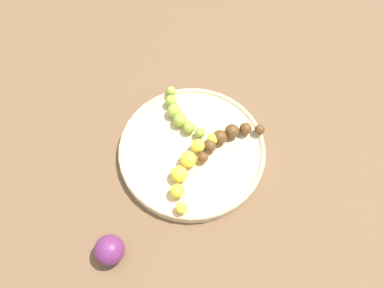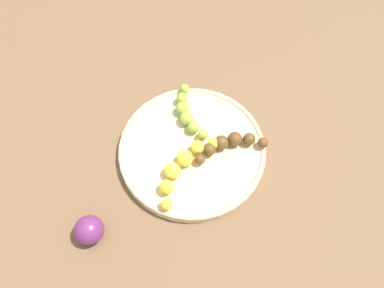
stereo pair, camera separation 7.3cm
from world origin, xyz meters
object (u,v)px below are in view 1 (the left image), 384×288
(fruit_bowl, at_px, (192,150))
(banana_yellow, at_px, (187,168))
(banana_overripe, at_px, (228,137))
(banana_green, at_px, (179,114))
(plum_purple, at_px, (109,250))

(fruit_bowl, bearing_deg, banana_yellow, -88.38)
(banana_overripe, height_order, banana_yellow, banana_yellow)
(banana_green, xyz_separation_m, plum_purple, (-0.05, -0.29, -0.01))
(banana_yellow, relative_size, plum_purple, 3.27)
(fruit_bowl, xyz_separation_m, plum_purple, (-0.09, -0.22, 0.01))
(banana_overripe, relative_size, banana_yellow, 0.68)
(fruit_bowl, relative_size, plum_purple, 5.55)
(banana_green, height_order, plum_purple, plum_purple)
(fruit_bowl, bearing_deg, banana_overripe, 27.70)
(banana_yellow, distance_m, plum_purple, 0.20)
(banana_yellow, xyz_separation_m, plum_purple, (-0.09, -0.17, -0.01))
(banana_overripe, distance_m, plum_purple, 0.30)
(fruit_bowl, relative_size, banana_yellow, 1.70)
(banana_green, xyz_separation_m, banana_yellow, (0.04, -0.11, 0.00))
(banana_overripe, xyz_separation_m, banana_yellow, (-0.06, -0.08, 0.00))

